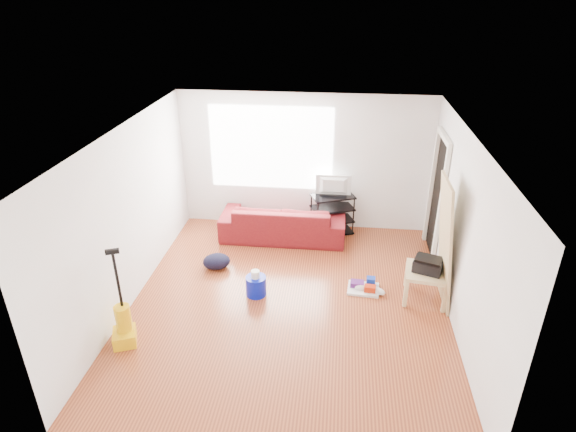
# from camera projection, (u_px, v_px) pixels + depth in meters

# --- Properties ---
(room) EXTENTS (4.51, 5.01, 2.51)m
(room) POSITION_uv_depth(u_px,v_px,m) (296.00, 221.00, 6.55)
(room) COLOR brown
(room) RESTS_ON ground
(sofa) EXTENTS (2.21, 0.86, 0.64)m
(sofa) POSITION_uv_depth(u_px,v_px,m) (283.00, 237.00, 8.75)
(sofa) COLOR #550A12
(sofa) RESTS_ON ground
(tv_stand) EXTENTS (0.85, 0.67, 0.75)m
(tv_stand) POSITION_uv_depth(u_px,v_px,m) (332.00, 214.00, 8.73)
(tv_stand) COLOR black
(tv_stand) RESTS_ON ground
(tv) EXTENTS (0.63, 0.08, 0.36)m
(tv) POSITION_uv_depth(u_px,v_px,m) (333.00, 186.00, 8.49)
(tv) COLOR black
(tv) RESTS_ON tv_stand
(side_table) EXTENTS (0.66, 0.66, 0.48)m
(side_table) POSITION_uv_depth(u_px,v_px,m) (427.00, 275.00, 6.89)
(side_table) COLOR tan
(side_table) RESTS_ON ground
(printer) EXTENTS (0.47, 0.42, 0.21)m
(printer) POSITION_uv_depth(u_px,v_px,m) (428.00, 265.00, 6.81)
(printer) COLOR black
(printer) RESTS_ON side_table
(bucket) EXTENTS (0.38, 0.38, 0.30)m
(bucket) POSITION_uv_depth(u_px,v_px,m) (256.00, 294.00, 7.15)
(bucket) COLOR #0614B1
(bucket) RESTS_ON ground
(toilet_paper) EXTENTS (0.13, 0.13, 0.12)m
(toilet_paper) POSITION_uv_depth(u_px,v_px,m) (256.00, 283.00, 7.05)
(toilet_paper) COLOR white
(toilet_paper) RESTS_ON bucket
(cleaning_tray) EXTENTS (0.49, 0.40, 0.17)m
(cleaning_tray) POSITION_uv_depth(u_px,v_px,m) (364.00, 287.00, 7.24)
(cleaning_tray) COLOR silver
(cleaning_tray) RESTS_ON ground
(backpack) EXTENTS (0.52, 0.46, 0.24)m
(backpack) POSITION_uv_depth(u_px,v_px,m) (217.00, 268.00, 7.81)
(backpack) COLOR black
(backpack) RESTS_ON ground
(sneakers) EXTENTS (0.48, 0.24, 0.11)m
(sneakers) POSITION_uv_depth(u_px,v_px,m) (370.00, 289.00, 7.17)
(sneakers) COLOR silver
(sneakers) RESTS_ON ground
(vacuum) EXTENTS (0.38, 0.40, 1.34)m
(vacuum) POSITION_uv_depth(u_px,v_px,m) (124.00, 326.00, 6.11)
(vacuum) COLOR #E3AC0A
(vacuum) RESTS_ON ground
(door_panel) EXTENTS (0.23, 0.75, 1.88)m
(door_panel) POSITION_uv_depth(u_px,v_px,m) (436.00, 300.00, 7.02)
(door_panel) COLOR tan
(door_panel) RESTS_ON ground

